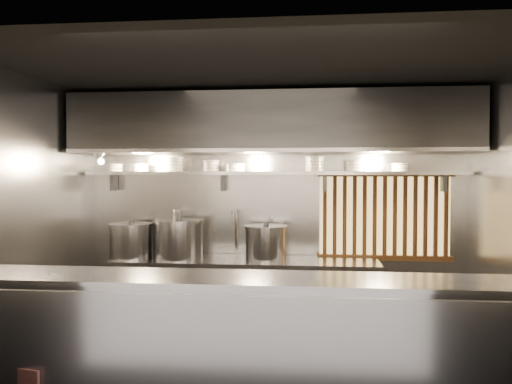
% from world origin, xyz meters
% --- Properties ---
extents(floor, '(4.50, 4.50, 0.00)m').
position_xyz_m(floor, '(0.00, 0.00, 0.00)').
color(floor, black).
rests_on(floor, ground).
extents(ceiling, '(4.50, 4.50, 0.00)m').
position_xyz_m(ceiling, '(0.00, 0.00, 2.80)').
color(ceiling, black).
rests_on(ceiling, wall_back).
extents(wall_back, '(4.50, 0.00, 4.50)m').
position_xyz_m(wall_back, '(0.00, 1.50, 1.40)').
color(wall_back, gray).
rests_on(wall_back, floor).
extents(wall_left, '(0.00, 3.00, 3.00)m').
position_xyz_m(wall_left, '(-2.25, 0.00, 1.40)').
color(wall_left, gray).
rests_on(wall_left, floor).
extents(serving_counter, '(4.50, 0.56, 1.13)m').
position_xyz_m(serving_counter, '(0.00, -0.96, 0.57)').
color(serving_counter, '#949499').
rests_on(serving_counter, floor).
extents(cooking_bench, '(3.00, 0.70, 0.90)m').
position_xyz_m(cooking_bench, '(-0.30, 1.13, 0.45)').
color(cooking_bench, '#949499').
rests_on(cooking_bench, floor).
extents(bowl_shelf, '(4.40, 0.34, 0.04)m').
position_xyz_m(bowl_shelf, '(0.00, 1.32, 1.88)').
color(bowl_shelf, '#949499').
rests_on(bowl_shelf, wall_back).
extents(exhaust_hood, '(4.40, 0.81, 0.65)m').
position_xyz_m(exhaust_hood, '(0.00, 1.10, 2.42)').
color(exhaust_hood, '#2D2D30').
rests_on(exhaust_hood, ceiling).
extents(wood_screen, '(1.56, 0.09, 1.04)m').
position_xyz_m(wood_screen, '(1.30, 1.45, 1.38)').
color(wood_screen, '#F1C56C').
rests_on(wood_screen, wall_back).
extents(faucet_left, '(0.04, 0.30, 0.50)m').
position_xyz_m(faucet_left, '(-1.15, 1.37, 1.31)').
color(faucet_left, silver).
rests_on(faucet_left, wall_back).
extents(faucet_right, '(0.04, 0.30, 0.50)m').
position_xyz_m(faucet_right, '(-0.45, 1.37, 1.31)').
color(faucet_right, silver).
rests_on(faucet_right, wall_back).
extents(heat_lamp, '(0.25, 0.35, 0.20)m').
position_xyz_m(heat_lamp, '(-1.90, 0.85, 2.07)').
color(heat_lamp, '#949499').
rests_on(heat_lamp, exhaust_hood).
extents(pendant_bulb, '(0.09, 0.09, 0.19)m').
position_xyz_m(pendant_bulb, '(-0.10, 1.20, 1.96)').
color(pendant_bulb, '#2D2D30').
rests_on(pendant_bulb, exhaust_hood).
extents(stock_pot_left, '(0.66, 0.66, 0.44)m').
position_xyz_m(stock_pot_left, '(-1.63, 1.10, 1.10)').
color(stock_pot_left, '#949499').
rests_on(stock_pot_left, cooking_bench).
extents(stock_pot_mid, '(0.69, 0.69, 0.49)m').
position_xyz_m(stock_pot_mid, '(-1.07, 1.11, 1.13)').
color(stock_pot_mid, '#949499').
rests_on(stock_pot_mid, cooking_bench).
extents(stock_pot_right, '(0.66, 0.66, 0.43)m').
position_xyz_m(stock_pot_right, '(-0.06, 1.13, 1.10)').
color(stock_pot_right, '#949499').
rests_on(stock_pot_right, cooking_bench).
extents(bowl_stack_0, '(0.20, 0.20, 0.09)m').
position_xyz_m(bowl_stack_0, '(-1.91, 1.32, 1.95)').
color(bowl_stack_0, white).
rests_on(bowl_stack_0, bowl_shelf).
extents(bowl_stack_1, '(0.20, 0.20, 0.09)m').
position_xyz_m(bowl_stack_1, '(-1.58, 1.32, 1.95)').
color(bowl_stack_1, white).
rests_on(bowl_stack_1, bowl_shelf).
extents(bowl_stack_2, '(0.22, 0.22, 0.17)m').
position_xyz_m(bowl_stack_2, '(-1.17, 1.32, 1.98)').
color(bowl_stack_2, white).
rests_on(bowl_stack_2, bowl_shelf).
extents(bowl_stack_3, '(0.20, 0.20, 0.13)m').
position_xyz_m(bowl_stack_3, '(-0.73, 1.32, 1.97)').
color(bowl_stack_3, white).
rests_on(bowl_stack_3, bowl_shelf).
extents(bowl_stack_4, '(0.25, 0.25, 0.09)m').
position_xyz_m(bowl_stack_4, '(-0.45, 1.32, 1.95)').
color(bowl_stack_4, white).
rests_on(bowl_stack_4, bowl_shelf).
extents(bowl_stack_5, '(0.22, 0.22, 0.17)m').
position_xyz_m(bowl_stack_5, '(0.48, 1.32, 1.98)').
color(bowl_stack_5, white).
rests_on(bowl_stack_5, bowl_shelf).
extents(bowl_stack_6, '(0.24, 0.24, 0.13)m').
position_xyz_m(bowl_stack_6, '(0.95, 1.32, 1.97)').
color(bowl_stack_6, white).
rests_on(bowl_stack_6, bowl_shelf).
extents(bowl_stack_7, '(0.20, 0.20, 0.09)m').
position_xyz_m(bowl_stack_7, '(1.45, 1.32, 1.95)').
color(bowl_stack_7, white).
rests_on(bowl_stack_7, bowl_shelf).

